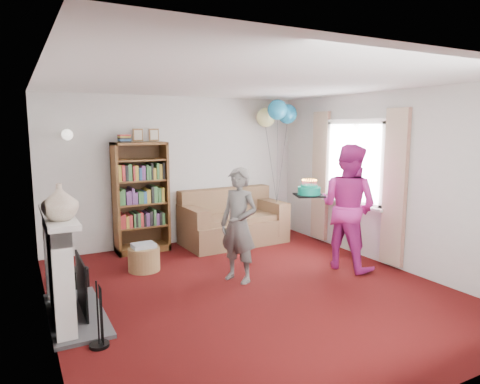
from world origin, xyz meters
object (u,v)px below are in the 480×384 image
sofa (232,223)px  person_magenta (348,207)px  person_striped (239,225)px  birthday_cake (309,191)px  bookcase (140,198)px

sofa → person_magenta: bearing=-69.7°
person_striped → birthday_cake: size_ratio=4.05×
sofa → person_striped: person_striped is taller
person_striped → person_magenta: size_ratio=0.84×
bookcase → person_striped: (0.75, -1.97, -0.12)m
sofa → person_striped: (-0.78, -1.74, 0.40)m
bookcase → person_striped: bearing=-69.2°
person_striped → person_magenta: 1.63m
person_magenta → birthday_cake: (-0.64, 0.06, 0.26)m
sofa → birthday_cake: size_ratio=4.74×
person_striped → birthday_cake: (0.97, -0.18, 0.40)m
sofa → person_magenta: size_ratio=0.99×
person_magenta → person_striped: bearing=64.0°
bookcase → person_magenta: (2.36, -2.21, 0.01)m
person_magenta → birthday_cake: 0.69m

